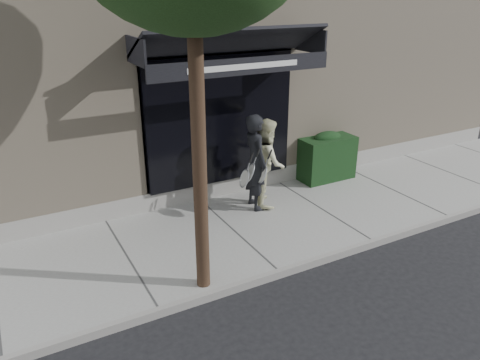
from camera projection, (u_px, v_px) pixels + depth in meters
ground at (319, 213)px, 9.63m from camera, size 80.00×80.00×0.00m
sidewalk at (319, 210)px, 9.61m from camera, size 20.00×3.00×0.12m
curb at (373, 243)px, 8.34m from camera, size 20.00×0.10×0.14m
building_facade at (212, 50)px, 12.61m from camera, size 14.30×8.04×5.64m
hedge at (326, 156)px, 10.88m from camera, size 1.30×0.70×1.14m
pedestrian_front at (256, 162)px, 9.26m from camera, size 0.81×0.86×1.94m
pedestrian_back at (267, 162)px, 9.47m from camera, size 0.95×1.06×1.80m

